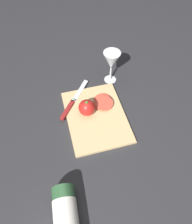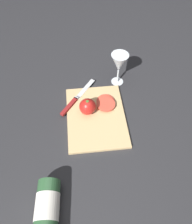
{
  "view_description": "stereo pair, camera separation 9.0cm",
  "coord_description": "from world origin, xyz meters",
  "px_view_note": "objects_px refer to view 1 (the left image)",
  "views": [
    {
      "loc": [
        0.56,
        -0.16,
        0.85
      ],
      "look_at": [
        0.0,
        -0.01,
        0.04
      ],
      "focal_mm": 35.0,
      "sensor_mm": 36.0,
      "label": 1
    },
    {
      "loc": [
        0.58,
        -0.08,
        0.85
      ],
      "look_at": [
        0.0,
        -0.01,
        0.04
      ],
      "focal_mm": 35.0,
      "sensor_mm": 36.0,
      "label": 2
    }
  ],
  "objects_px": {
    "wine_glass": "(111,62)",
    "tomato_slice_stack_near": "(103,102)",
    "knife": "(70,106)",
    "wine_bottle": "(66,222)",
    "whole_tomato": "(87,108)"
  },
  "relations": [
    {
      "from": "wine_glass",
      "to": "tomato_slice_stack_near",
      "type": "xyz_separation_m",
      "value": [
        0.15,
        -0.08,
        -0.1
      ]
    },
    {
      "from": "whole_tomato",
      "to": "knife",
      "type": "xyz_separation_m",
      "value": [
        -0.06,
        -0.07,
        -0.03
      ]
    },
    {
      "from": "wine_bottle",
      "to": "knife",
      "type": "height_order",
      "value": "wine_bottle"
    },
    {
      "from": "knife",
      "to": "tomato_slice_stack_near",
      "type": "bearing_deg",
      "value": -59.24
    },
    {
      "from": "wine_bottle",
      "to": "wine_glass",
      "type": "xyz_separation_m",
      "value": [
        -0.63,
        0.35,
        0.08
      ]
    },
    {
      "from": "whole_tomato",
      "to": "tomato_slice_stack_near",
      "type": "height_order",
      "value": "whole_tomato"
    },
    {
      "from": "tomato_slice_stack_near",
      "to": "knife",
      "type": "bearing_deg",
      "value": -97.26
    },
    {
      "from": "whole_tomato",
      "to": "tomato_slice_stack_near",
      "type": "bearing_deg",
      "value": 111.82
    },
    {
      "from": "wine_glass",
      "to": "tomato_slice_stack_near",
      "type": "bearing_deg",
      "value": -28.36
    },
    {
      "from": "whole_tomato",
      "to": "knife",
      "type": "height_order",
      "value": "whole_tomato"
    },
    {
      "from": "wine_bottle",
      "to": "knife",
      "type": "bearing_deg",
      "value": 167.7
    },
    {
      "from": "wine_glass",
      "to": "tomato_slice_stack_near",
      "type": "distance_m",
      "value": 0.2
    },
    {
      "from": "knife",
      "to": "wine_bottle",
      "type": "bearing_deg",
      "value": -154.28
    },
    {
      "from": "wine_glass",
      "to": "knife",
      "type": "xyz_separation_m",
      "value": [
        0.13,
        -0.24,
        -0.11
      ]
    },
    {
      "from": "wine_bottle",
      "to": "tomato_slice_stack_near",
      "type": "xyz_separation_m",
      "value": [
        -0.48,
        0.27,
        -0.02
      ]
    }
  ]
}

